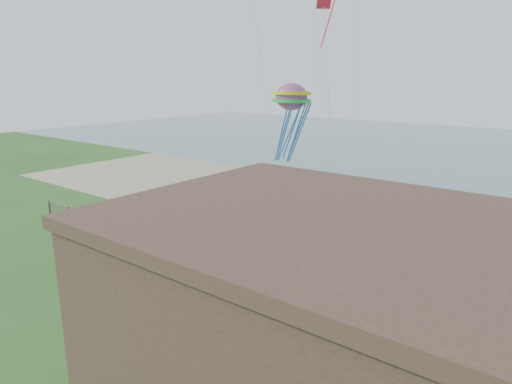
% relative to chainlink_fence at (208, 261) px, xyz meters
% --- Properties ---
extents(ground, '(160.00, 160.00, 0.00)m').
position_rel_chainlink_fence_xyz_m(ground, '(0.00, -6.00, -0.55)').
color(ground, '#265E20').
rests_on(ground, ground).
extents(sand_beach, '(72.00, 20.00, 0.02)m').
position_rel_chainlink_fence_xyz_m(sand_beach, '(0.00, 16.00, -0.55)').
color(sand_beach, tan).
rests_on(sand_beach, ground).
extents(ocean, '(160.00, 68.00, 0.02)m').
position_rel_chainlink_fence_xyz_m(ocean, '(0.00, 60.00, -0.55)').
color(ocean, slate).
rests_on(ocean, ground).
extents(chainlink_fence, '(36.20, 0.20, 1.25)m').
position_rel_chainlink_fence_xyz_m(chainlink_fence, '(0.00, 0.00, 0.00)').
color(chainlink_fence, brown).
rests_on(chainlink_fence, ground).
extents(motel, '(15.00, 10.00, 7.00)m').
position_rel_chainlink_fence_xyz_m(motel, '(13.00, -7.00, 2.95)').
color(motel, '#493126').
rests_on(motel, ground).
extents(motel_deck, '(15.00, 2.00, 0.50)m').
position_rel_chainlink_fence_xyz_m(motel_deck, '(13.00, -1.00, -0.30)').
color(motel_deck, brown).
rests_on(motel_deck, ground).
extents(picnic_table, '(1.85, 1.48, 0.73)m').
position_rel_chainlink_fence_xyz_m(picnic_table, '(8.35, -1.26, -0.19)').
color(picnic_table, brown).
rests_on(picnic_table, ground).
extents(octopus_kite, '(3.36, 2.77, 5.99)m').
position_rel_chainlink_fence_xyz_m(octopus_kite, '(0.30, 8.24, 7.77)').
color(octopus_kite, '#FF4E28').
extents(kite_red, '(2.03, 2.03, 2.74)m').
position_rel_chainlink_fence_xyz_m(kite_red, '(2.68, 8.08, 14.41)').
color(kite_red, red).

